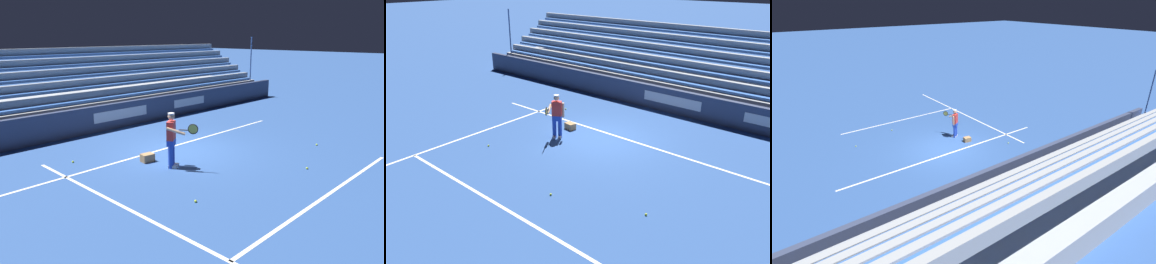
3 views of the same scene
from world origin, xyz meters
TOP-DOWN VIEW (x-y plane):
  - ground_plane at (0.00, 0.00)m, footprint 160.00×160.00m
  - court_baseline_white at (0.00, -0.50)m, footprint 12.00×0.10m
  - court_sideline_white at (4.11, 4.00)m, footprint 0.10×12.00m
  - court_service_line_white at (0.00, 5.50)m, footprint 8.22×0.10m
  - back_wall_sponsor_board at (-0.01, -4.39)m, footprint 24.83×0.25m
  - bleacher_stand at (0.00, -7.02)m, footprint 23.58×4.00m
  - tennis_player at (1.40, 1.11)m, footprint 0.58×1.06m
  - ball_box_cardboard at (1.59, 0.13)m, footprint 0.44×0.35m
  - tennis_ball_toward_net at (3.33, -1.50)m, footprint 0.07×0.07m
  - tennis_ball_far_left at (-1.32, 4.22)m, footprint 0.07×0.07m
  - tennis_ball_far_right at (-3.90, 3.27)m, footprint 0.07×0.07m
  - tennis_ball_stray_back at (2.74, 3.35)m, footprint 0.07×0.07m

SIDE VIEW (x-z plane):
  - ground_plane at x=0.00m, z-range 0.00..0.00m
  - court_baseline_white at x=0.00m, z-range 0.00..0.01m
  - court_sideline_white at x=4.11m, z-range 0.00..0.01m
  - court_service_line_white at x=0.00m, z-range 0.00..0.01m
  - tennis_ball_toward_net at x=3.33m, z-range 0.00..0.07m
  - tennis_ball_far_left at x=-1.32m, z-range 0.00..0.07m
  - tennis_ball_far_right at x=-3.90m, z-range 0.00..0.07m
  - tennis_ball_stray_back at x=2.74m, z-range 0.00..0.07m
  - ball_box_cardboard at x=1.59m, z-range 0.00..0.26m
  - back_wall_sponsor_board at x=-0.01m, z-range 0.00..1.10m
  - bleacher_stand at x=0.00m, z-range -1.13..2.72m
  - tennis_player at x=1.40m, z-range 0.04..1.75m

